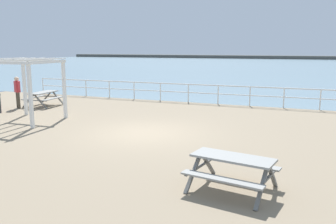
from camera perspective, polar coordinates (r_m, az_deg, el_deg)
The scene contains 8 objects.
ground_plane at distance 13.20m, azimuth -3.77°, elevation -3.84°, with size 30.00×24.00×0.20m, color gray.
sea_band at distance 64.60m, azimuth 16.95°, elevation 7.16°, with size 142.00×90.00×0.01m, color gray.
distant_shoreline at distance 107.47m, azimuth 19.00°, elevation 8.16°, with size 142.00×6.00×1.80m, color #4C4C47.
seaward_railing at distance 20.20m, azimuth 5.71°, elevation 3.54°, with size 23.07×0.07×1.08m.
picnic_table_near_left at distance 7.99m, azimuth 10.44°, elevation -8.43°, with size 2.03×1.80×0.80m.
picnic_table_mid_centre at distance 20.26m, azimuth -19.58°, elevation 2.55°, with size 1.68×1.92×0.80m.
visitor at distance 19.96m, azimuth -23.27°, elevation 3.25°, with size 0.48×0.35×1.66m.
lattice_pergola at distance 16.20m, azimuth -22.06°, elevation 5.59°, with size 2.54×2.66×2.70m.
Camera 1 is at (5.53, -11.53, 3.14)m, focal length 37.53 mm.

